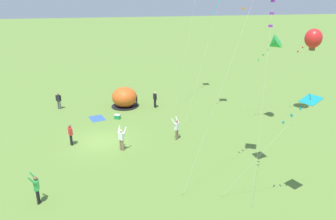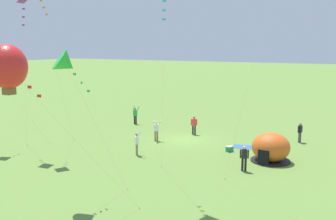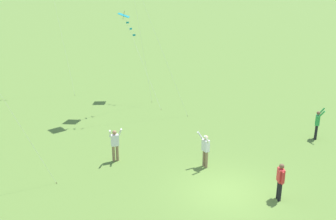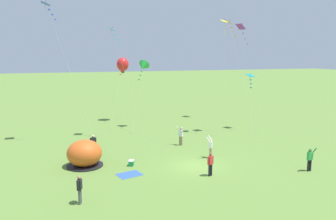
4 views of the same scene
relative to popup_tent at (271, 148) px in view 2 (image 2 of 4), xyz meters
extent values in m
plane|color=olive|center=(8.22, -2.86, -1.00)|extent=(300.00, 300.00, 0.00)
ellipsoid|color=#D8591E|center=(0.00, -0.01, 0.05)|extent=(2.70, 2.60, 2.10)
cylinder|color=black|center=(0.00, -0.01, -0.95)|extent=(2.81, 2.81, 0.10)
cube|color=black|center=(0.19, 1.25, -0.45)|extent=(0.81, 0.24, 1.10)
cube|color=#3359A5|center=(2.90, -2.98, -0.99)|extent=(1.97, 1.68, 0.01)
cube|color=#1E8C4C|center=(3.46, -1.09, -0.81)|extent=(0.53, 0.62, 0.38)
cube|color=white|center=(3.46, -1.09, -0.59)|extent=(0.55, 0.63, 0.06)
cylinder|color=black|center=(8.46, -5.07, -0.56)|extent=(0.15, 0.15, 0.88)
cylinder|color=black|center=(8.28, -5.14, -0.56)|extent=(0.15, 0.15, 0.88)
cube|color=red|center=(8.37, -5.11, 0.18)|extent=(0.44, 0.36, 0.60)
sphere|color=brown|center=(8.37, -5.11, 0.61)|extent=(0.22, 0.22, 0.22)
cylinder|color=red|center=(8.60, -5.01, 0.18)|extent=(0.09, 0.09, 0.58)
cylinder|color=red|center=(8.14, -5.20, 0.18)|extent=(0.09, 0.09, 0.58)
cylinder|color=black|center=(0.90, 3.02, -0.56)|extent=(0.15, 0.15, 0.88)
cylinder|color=black|center=(1.09, 3.08, -0.56)|extent=(0.15, 0.15, 0.88)
cube|color=black|center=(1.00, 3.05, 0.18)|extent=(0.43, 0.34, 0.60)
sphere|color=beige|center=(1.00, 3.05, 0.61)|extent=(0.22, 0.22, 0.22)
cylinder|color=black|center=(0.75, 2.98, 0.18)|extent=(0.09, 0.09, 0.58)
cylinder|color=black|center=(1.24, 3.12, 0.18)|extent=(0.09, 0.09, 0.58)
cylinder|color=black|center=(15.95, -6.61, -0.56)|extent=(0.15, 0.15, 0.88)
cylinder|color=black|center=(15.75, -6.61, -0.56)|extent=(0.15, 0.15, 0.88)
cube|color=green|center=(15.85, -6.61, 0.18)|extent=(0.38, 0.24, 0.60)
sphere|color=brown|center=(15.85, -6.61, 0.61)|extent=(0.22, 0.22, 0.22)
cylinder|color=green|center=(16.11, -6.76, 0.65)|extent=(0.15, 0.39, 0.50)
cylinder|color=green|center=(15.58, -6.76, 0.65)|extent=(0.15, 0.39, 0.50)
cylinder|color=#4C4C51|center=(-0.87, -6.78, -0.56)|extent=(0.15, 0.15, 0.88)
cylinder|color=#4C4C51|center=(-0.80, -6.59, -0.56)|extent=(0.15, 0.15, 0.88)
cube|color=black|center=(-0.83, -6.69, 0.18)|extent=(0.35, 0.44, 0.60)
sphere|color=#9E7051|center=(-0.83, -6.69, 0.61)|extent=(0.22, 0.22, 0.22)
cylinder|color=black|center=(-0.91, -6.93, 0.18)|extent=(0.09, 0.09, 0.58)
cylinder|color=black|center=(-0.76, -6.45, 0.18)|extent=(0.09, 0.09, 0.58)
cylinder|color=#8C7251|center=(9.37, 3.14, -0.56)|extent=(0.15, 0.15, 0.88)
cylinder|color=#8C7251|center=(9.24, 3.30, -0.56)|extent=(0.15, 0.15, 0.88)
cube|color=white|center=(9.31, 3.22, 0.18)|extent=(0.43, 0.45, 0.60)
sphere|color=#9E7051|center=(9.31, 3.22, 0.61)|extent=(0.22, 0.22, 0.22)
cylinder|color=white|center=(9.36, 2.92, 0.65)|extent=(0.31, 0.35, 0.50)
cylinder|color=white|center=(9.02, 3.33, 0.65)|extent=(0.37, 0.27, 0.50)
cylinder|color=#8C7251|center=(10.18, -1.42, -0.56)|extent=(0.15, 0.15, 0.88)
cylinder|color=#8C7251|center=(10.31, -1.26, -0.56)|extent=(0.15, 0.15, 0.88)
cube|color=white|center=(10.24, -1.34, 0.18)|extent=(0.43, 0.45, 0.60)
sphere|color=beige|center=(10.24, -1.34, 0.61)|extent=(0.22, 0.22, 0.22)
cylinder|color=white|center=(9.96, -1.45, 0.65)|extent=(0.37, 0.27, 0.50)
cylinder|color=white|center=(10.30, -1.04, 0.65)|extent=(0.32, 0.34, 0.50)
cylinder|color=silver|center=(5.14, 14.14, 2.72)|extent=(2.64, 5.35, 7.44)
cylinder|color=brown|center=(3.82, 11.47, -0.97)|extent=(0.03, 0.03, 0.06)
ellipsoid|color=red|center=(6.46, 16.81, 6.44)|extent=(1.55, 1.55, 1.76)
cube|color=brown|center=(6.46, 16.81, 5.47)|extent=(0.39, 0.39, 0.28)
cube|color=red|center=(6.26, 16.42, 5.98)|extent=(0.20, 0.15, 0.12)
cube|color=red|center=(6.10, 16.09, 5.58)|extent=(0.21, 0.10, 0.12)
cube|color=red|center=(5.94, 15.76, 5.19)|extent=(0.21, 0.08, 0.12)
cylinder|color=silver|center=(18.09, 5.58, 4.81)|extent=(1.80, 1.06, 11.62)
cylinder|color=brown|center=(18.98, 5.06, -0.97)|extent=(0.03, 0.03, 0.06)
cube|color=purple|center=(17.45, 5.95, 9.93)|extent=(0.19, 0.17, 0.12)
cube|color=purple|center=(17.67, 5.82, 9.35)|extent=(0.18, 0.19, 0.12)
cube|color=purple|center=(17.89, 5.70, 8.77)|extent=(0.14, 0.21, 0.12)
cylinder|color=silver|center=(16.37, 3.85, 5.02)|extent=(1.18, 4.51, 12.03)
cylinder|color=brown|center=(16.95, 1.61, -0.97)|extent=(0.03, 0.03, 0.06)
cube|color=orange|center=(15.88, 5.71, 10.48)|extent=(0.20, 0.08, 0.12)
cube|color=orange|center=(15.97, 5.39, 10.00)|extent=(0.21, 0.14, 0.12)
cube|color=orange|center=(16.05, 5.06, 9.53)|extent=(0.20, 0.08, 0.12)
cylinder|color=silver|center=(6.88, 10.76, 2.65)|extent=(2.07, 2.41, 7.30)
cylinder|color=brown|center=(5.85, 9.56, -0.97)|extent=(0.03, 0.03, 0.06)
cone|color=green|center=(7.91, 11.96, 6.30)|extent=(1.91, 1.92, 1.53)
cube|color=green|center=(7.64, 11.65, 5.76)|extent=(0.21, 0.12, 0.12)
cube|color=green|center=(7.41, 11.39, 5.31)|extent=(0.16, 0.20, 0.12)
cube|color=green|center=(7.19, 11.12, 4.85)|extent=(0.21, 0.12, 0.12)
cylinder|color=silver|center=(5.06, 6.76, 4.58)|extent=(2.48, 3.96, 11.15)
cylinder|color=brown|center=(6.29, 4.79, -0.97)|extent=(0.03, 0.03, 0.06)
cube|color=#33B7D1|center=(4.04, 8.39, 9.61)|extent=(0.20, 0.17, 0.12)
cube|color=#33B7D1|center=(4.22, 8.10, 9.14)|extent=(0.21, 0.10, 0.12)
cube|color=#33B7D1|center=(4.41, 7.81, 8.68)|extent=(0.18, 0.19, 0.12)
cylinder|color=silver|center=(18.57, 5.60, 2.15)|extent=(1.87, 3.60, 6.30)
cylinder|color=brown|center=(17.64, 3.81, -0.97)|extent=(0.03, 0.03, 0.06)
cube|color=teal|center=(19.30, 7.01, 4.82)|extent=(0.20, 0.15, 0.12)
cube|color=teal|center=(19.13, 6.69, 4.40)|extent=(0.21, 0.12, 0.12)
cube|color=teal|center=(18.97, 6.37, 3.99)|extent=(0.18, 0.19, 0.12)
cylinder|color=silver|center=(-0.40, 6.92, 5.70)|extent=(3.91, 3.54, 13.40)
cylinder|color=brown|center=(1.55, 5.15, -0.97)|extent=(0.03, 0.03, 0.06)
camera|label=1|loc=(32.93, -3.05, 10.26)|focal=35.00mm
camera|label=2|loc=(-6.46, 27.44, 7.30)|focal=42.00mm
camera|label=3|loc=(-7.17, -5.53, 8.39)|focal=42.00mm
camera|label=4|loc=(-1.79, -25.41, 7.60)|focal=35.00mm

